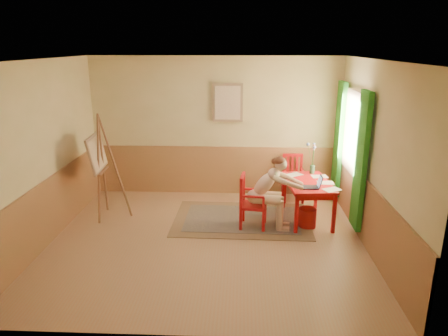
{
  "coord_description": "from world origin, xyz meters",
  "views": [
    {
      "loc": [
        0.54,
        -5.96,
        3.01
      ],
      "look_at": [
        0.25,
        0.55,
        1.05
      ],
      "focal_mm": 33.11,
      "sensor_mm": 36.0,
      "label": 1
    }
  ],
  "objects_px": {
    "laptop": "(313,185)",
    "easel": "(99,157)",
    "chair_back": "(293,178)",
    "figure": "(269,189)",
    "chair_left": "(251,202)",
    "table": "(308,186)"
  },
  "relations": [
    {
      "from": "table",
      "to": "chair_left",
      "type": "distance_m",
      "value": 1.07
    },
    {
      "from": "chair_left",
      "to": "table",
      "type": "bearing_deg",
      "value": 19.03
    },
    {
      "from": "chair_left",
      "to": "figure",
      "type": "xyz_separation_m",
      "value": [
        0.31,
        -0.03,
        0.24
      ]
    },
    {
      "from": "figure",
      "to": "easel",
      "type": "xyz_separation_m",
      "value": [
        -2.96,
        0.38,
        0.42
      ]
    },
    {
      "from": "figure",
      "to": "chair_back",
      "type": "bearing_deg",
      "value": 68.22
    },
    {
      "from": "chair_back",
      "to": "easel",
      "type": "distance_m",
      "value": 3.72
    },
    {
      "from": "laptop",
      "to": "chair_left",
      "type": "bearing_deg",
      "value": -178.93
    },
    {
      "from": "figure",
      "to": "laptop",
      "type": "relative_size",
      "value": 3.61
    },
    {
      "from": "chair_back",
      "to": "easel",
      "type": "relative_size",
      "value": 0.48
    },
    {
      "from": "chair_back",
      "to": "laptop",
      "type": "height_order",
      "value": "laptop"
    },
    {
      "from": "table",
      "to": "easel",
      "type": "distance_m",
      "value": 3.69
    },
    {
      "from": "figure",
      "to": "easel",
      "type": "distance_m",
      "value": 3.01
    },
    {
      "from": "chair_left",
      "to": "figure",
      "type": "distance_m",
      "value": 0.39
    },
    {
      "from": "table",
      "to": "figure",
      "type": "bearing_deg",
      "value": -151.36
    },
    {
      "from": "chair_left",
      "to": "easel",
      "type": "bearing_deg",
      "value": 172.66
    },
    {
      "from": "chair_left",
      "to": "laptop",
      "type": "xyz_separation_m",
      "value": [
        1.03,
        0.02,
        0.3
      ]
    },
    {
      "from": "table",
      "to": "chair_back",
      "type": "height_order",
      "value": "chair_back"
    },
    {
      "from": "table",
      "to": "easel",
      "type": "height_order",
      "value": "easel"
    },
    {
      "from": "laptop",
      "to": "easel",
      "type": "relative_size",
      "value": 0.19
    },
    {
      "from": "table",
      "to": "easel",
      "type": "xyz_separation_m",
      "value": [
        -3.65,
        -0.0,
        0.49
      ]
    },
    {
      "from": "chair_back",
      "to": "laptop",
      "type": "xyz_separation_m",
      "value": [
        0.16,
        -1.35,
        0.31
      ]
    },
    {
      "from": "figure",
      "to": "laptop",
      "type": "height_order",
      "value": "figure"
    }
  ]
}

